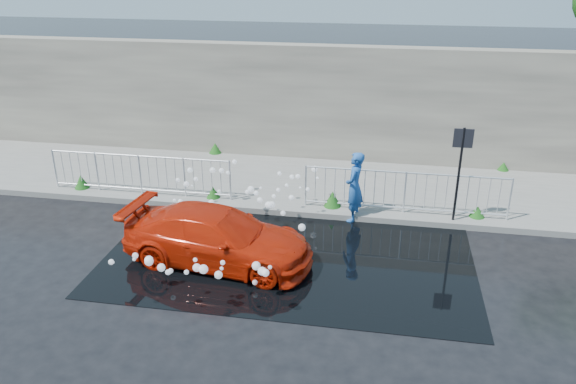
% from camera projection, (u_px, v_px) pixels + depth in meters
% --- Properties ---
extents(ground, '(90.00, 90.00, 0.00)m').
position_uv_depth(ground, '(258.00, 275.00, 11.69)').
color(ground, black).
rests_on(ground, ground).
extents(pavement, '(30.00, 4.00, 0.15)m').
position_uv_depth(pavement, '(297.00, 183.00, 16.19)').
color(pavement, slate).
rests_on(pavement, ground).
extents(curb, '(30.00, 0.25, 0.16)m').
position_uv_depth(curb, '(284.00, 212.00, 14.37)').
color(curb, slate).
rests_on(curb, ground).
extents(retaining_wall, '(30.00, 0.60, 3.50)m').
position_uv_depth(retaining_wall, '(308.00, 102.00, 17.46)').
color(retaining_wall, '#58524A').
rests_on(retaining_wall, pavement).
extents(puddle, '(8.00, 5.00, 0.01)m').
position_uv_depth(puddle, '(290.00, 254.00, 12.51)').
color(puddle, black).
rests_on(puddle, ground).
extents(sign_post, '(0.45, 0.06, 2.50)m').
position_uv_depth(sign_post, '(461.00, 160.00, 13.14)').
color(sign_post, black).
rests_on(sign_post, ground).
extents(railing_left, '(5.05, 0.05, 1.10)m').
position_uv_depth(railing_left, '(140.00, 173.00, 15.07)').
color(railing_left, silver).
rests_on(railing_left, pavement).
extents(railing_right, '(5.05, 0.05, 1.10)m').
position_uv_depth(railing_right, '(405.00, 191.00, 13.95)').
color(railing_right, silver).
rests_on(railing_right, pavement).
extents(weeds, '(12.17, 3.93, 0.41)m').
position_uv_depth(weeds, '(277.00, 181.00, 15.62)').
color(weeds, '#114113').
rests_on(weeds, pavement).
extents(water_spray, '(3.62, 5.66, 1.02)m').
position_uv_depth(water_spray, '(233.00, 216.00, 12.58)').
color(water_spray, white).
rests_on(water_spray, ground).
extents(red_car, '(4.29, 2.16, 1.19)m').
position_uv_depth(red_car, '(218.00, 237.00, 11.99)').
color(red_car, red).
rests_on(red_car, ground).
extents(person, '(0.56, 0.73, 1.79)m').
position_uv_depth(person, '(354.00, 187.00, 13.77)').
color(person, '#2054A2').
rests_on(person, ground).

